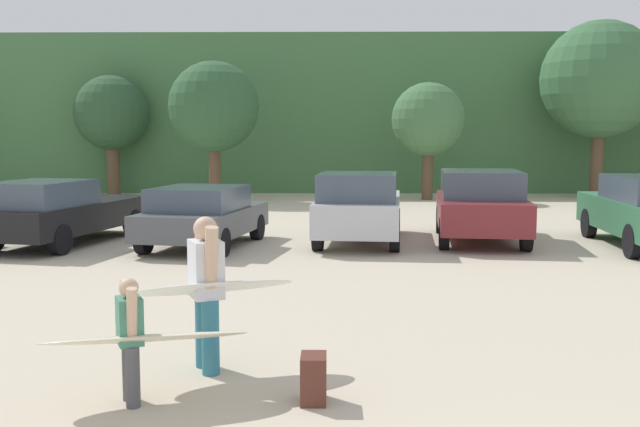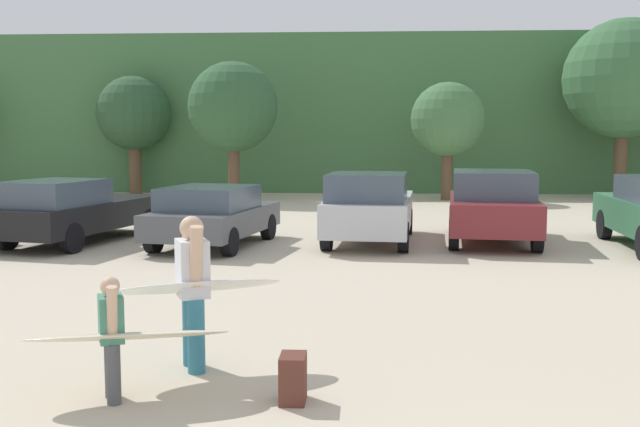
{
  "view_description": "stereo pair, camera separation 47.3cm",
  "coord_description": "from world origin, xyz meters",
  "px_view_note": "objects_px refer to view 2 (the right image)",
  "views": [
    {
      "loc": [
        -1.3,
        -2.68,
        2.49
      ],
      "look_at": [
        -1.47,
        8.61,
        1.29
      ],
      "focal_mm": 41.44,
      "sensor_mm": 36.0,
      "label": 1
    },
    {
      "loc": [
        -0.83,
        -2.66,
        2.49
      ],
      "look_at": [
        -1.47,
        8.61,
        1.29
      ],
      "focal_mm": 41.44,
      "sensor_mm": 36.0,
      "label": 2
    }
  ],
  "objects_px": {
    "person_child": "(111,331)",
    "parked_car_dark_gray": "(213,214)",
    "surfboard_cream": "(126,336)",
    "parked_car_maroon": "(492,205)",
    "surfboard_white": "(196,287)",
    "backpack_dropped": "(293,378)",
    "parked_car_black": "(74,210)",
    "parked_car_silver": "(370,207)",
    "person_adult": "(193,283)"
  },
  "relations": [
    {
      "from": "person_child",
      "to": "parked_car_dark_gray",
      "type": "bearing_deg",
      "value": -107.74
    },
    {
      "from": "surfboard_cream",
      "to": "parked_car_maroon",
      "type": "bearing_deg",
      "value": -129.34
    },
    {
      "from": "surfboard_white",
      "to": "backpack_dropped",
      "type": "relative_size",
      "value": 4.21
    },
    {
      "from": "parked_car_black",
      "to": "parked_car_dark_gray",
      "type": "xyz_separation_m",
      "value": [
        3.28,
        -0.3,
        -0.05
      ]
    },
    {
      "from": "parked_car_dark_gray",
      "to": "surfboard_cream",
      "type": "xyz_separation_m",
      "value": [
        1.12,
        -9.58,
        -0.12
      ]
    },
    {
      "from": "parked_car_silver",
      "to": "surfboard_cream",
      "type": "bearing_deg",
      "value": 172.15
    },
    {
      "from": "parked_car_black",
      "to": "person_child",
      "type": "relative_size",
      "value": 4.26
    },
    {
      "from": "parked_car_maroon",
      "to": "backpack_dropped",
      "type": "distance_m",
      "value": 11.21
    },
    {
      "from": "person_adult",
      "to": "surfboard_white",
      "type": "distance_m",
      "value": 0.06
    },
    {
      "from": "parked_car_black",
      "to": "parked_car_dark_gray",
      "type": "bearing_deg",
      "value": -82.36
    },
    {
      "from": "person_adult",
      "to": "backpack_dropped",
      "type": "distance_m",
      "value": 1.63
    },
    {
      "from": "surfboard_cream",
      "to": "backpack_dropped",
      "type": "bearing_deg",
      "value": 166.58
    },
    {
      "from": "parked_car_dark_gray",
      "to": "person_adult",
      "type": "xyz_separation_m",
      "value": [
        1.55,
        -8.67,
        0.21
      ]
    },
    {
      "from": "parked_car_maroon",
      "to": "surfboard_white",
      "type": "xyz_separation_m",
      "value": [
        -4.77,
        -9.68,
        0.01
      ]
    },
    {
      "from": "surfboard_cream",
      "to": "parked_car_silver",
      "type": "bearing_deg",
      "value": -116.1
    },
    {
      "from": "person_adult",
      "to": "surfboard_cream",
      "type": "distance_m",
      "value": 1.06
    },
    {
      "from": "parked_car_maroon",
      "to": "surfboard_cream",
      "type": "relative_size",
      "value": 2.21
    },
    {
      "from": "parked_car_silver",
      "to": "person_child",
      "type": "height_order",
      "value": "parked_car_silver"
    },
    {
      "from": "parked_car_dark_gray",
      "to": "parked_car_silver",
      "type": "relative_size",
      "value": 0.92
    },
    {
      "from": "parked_car_black",
      "to": "parked_car_maroon",
      "type": "height_order",
      "value": "parked_car_maroon"
    },
    {
      "from": "parked_car_maroon",
      "to": "backpack_dropped",
      "type": "relative_size",
      "value": 9.82
    },
    {
      "from": "person_child",
      "to": "backpack_dropped",
      "type": "relative_size",
      "value": 2.63
    },
    {
      "from": "surfboard_white",
      "to": "surfboard_cream",
      "type": "xyz_separation_m",
      "value": [
        -0.46,
        -0.88,
        -0.29
      ]
    },
    {
      "from": "parked_car_maroon",
      "to": "person_child",
      "type": "relative_size",
      "value": 3.73
    },
    {
      "from": "parked_car_black",
      "to": "person_adult",
      "type": "height_order",
      "value": "person_adult"
    },
    {
      "from": "person_child",
      "to": "surfboard_cream",
      "type": "height_order",
      "value": "person_child"
    },
    {
      "from": "person_child",
      "to": "parked_car_silver",
      "type": "bearing_deg",
      "value": -127.37
    },
    {
      "from": "parked_car_dark_gray",
      "to": "person_adult",
      "type": "bearing_deg",
      "value": -159.14
    },
    {
      "from": "person_adult",
      "to": "backpack_dropped",
      "type": "height_order",
      "value": "person_adult"
    },
    {
      "from": "parked_car_maroon",
      "to": "parked_car_dark_gray",
      "type": "bearing_deg",
      "value": 105.61
    },
    {
      "from": "parked_car_dark_gray",
      "to": "surfboard_cream",
      "type": "height_order",
      "value": "parked_car_dark_gray"
    },
    {
      "from": "person_child",
      "to": "surfboard_cream",
      "type": "distance_m",
      "value": 0.15
    },
    {
      "from": "parked_car_silver",
      "to": "surfboard_white",
      "type": "relative_size",
      "value": 2.4
    },
    {
      "from": "person_adult",
      "to": "backpack_dropped",
      "type": "xyz_separation_m",
      "value": [
        1.15,
        -0.92,
        -0.7
      ]
    },
    {
      "from": "parked_car_dark_gray",
      "to": "surfboard_cream",
      "type": "distance_m",
      "value": 9.65
    },
    {
      "from": "surfboard_white",
      "to": "backpack_dropped",
      "type": "distance_m",
      "value": 1.58
    },
    {
      "from": "parked_car_silver",
      "to": "person_adult",
      "type": "xyz_separation_m",
      "value": [
        -1.96,
        -9.33,
        0.09
      ]
    },
    {
      "from": "surfboard_white",
      "to": "backpack_dropped",
      "type": "bearing_deg",
      "value": 119.1
    },
    {
      "from": "parked_car_maroon",
      "to": "person_adult",
      "type": "xyz_separation_m",
      "value": [
        -4.81,
        -9.65,
        0.05
      ]
    },
    {
      "from": "parked_car_silver",
      "to": "parked_car_dark_gray",
      "type": "bearing_deg",
      "value": 105.92
    },
    {
      "from": "surfboard_cream",
      "to": "backpack_dropped",
      "type": "xyz_separation_m",
      "value": [
        1.58,
        -0.01,
        -0.38
      ]
    },
    {
      "from": "parked_car_maroon",
      "to": "parked_car_black",
      "type": "bearing_deg",
      "value": 100.92
    },
    {
      "from": "parked_car_black",
      "to": "surfboard_cream",
      "type": "bearing_deg",
      "value": -143.17
    },
    {
      "from": "parked_car_maroon",
      "to": "surfboard_cream",
      "type": "bearing_deg",
      "value": 160.48
    },
    {
      "from": "parked_car_dark_gray",
      "to": "backpack_dropped",
      "type": "relative_size",
      "value": 9.34
    },
    {
      "from": "person_child",
      "to": "surfboard_white",
      "type": "xyz_separation_m",
      "value": [
        0.58,
        0.96,
        0.23
      ]
    },
    {
      "from": "person_adult",
      "to": "backpack_dropped",
      "type": "bearing_deg",
      "value": 117.58
    },
    {
      "from": "parked_car_dark_gray",
      "to": "person_child",
      "type": "distance_m",
      "value": 9.71
    },
    {
      "from": "surfboard_cream",
      "to": "person_child",
      "type": "bearing_deg",
      "value": 19.39
    },
    {
      "from": "parked_car_black",
      "to": "person_adult",
      "type": "relative_size",
      "value": 3.07
    }
  ]
}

